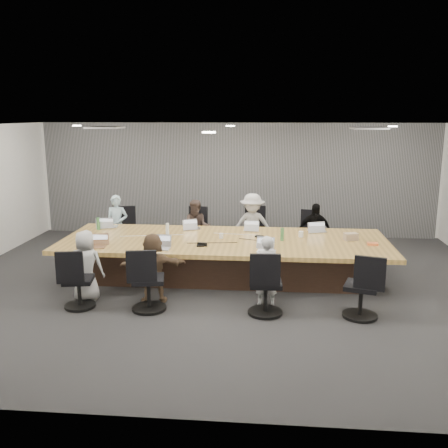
# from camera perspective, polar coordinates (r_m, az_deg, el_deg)

# --- Properties ---
(floor) EXTENTS (10.00, 8.00, 0.00)m
(floor) POSITION_cam_1_polar(r_m,az_deg,el_deg) (8.97, -0.23, -7.11)
(floor) COLOR #2B2C2D
(floor) RESTS_ON ground
(ceiling) EXTENTS (10.00, 8.00, 0.00)m
(ceiling) POSITION_cam_1_polar(r_m,az_deg,el_deg) (8.46, -0.25, 11.07)
(ceiling) COLOR white
(ceiling) RESTS_ON wall_back
(wall_back) EXTENTS (10.00, 0.00, 2.80)m
(wall_back) POSITION_cam_1_polar(r_m,az_deg,el_deg) (12.54, 1.50, 5.10)
(wall_back) COLOR silver
(wall_back) RESTS_ON ground
(wall_front) EXTENTS (10.00, 0.00, 2.80)m
(wall_front) POSITION_cam_1_polar(r_m,az_deg,el_deg) (4.77, -4.85, -7.26)
(wall_front) COLOR silver
(wall_front) RESTS_ON ground
(curtain) EXTENTS (9.80, 0.04, 2.80)m
(curtain) POSITION_cam_1_polar(r_m,az_deg,el_deg) (12.47, 1.47, 5.05)
(curtain) COLOR slate
(curtain) RESTS_ON ground
(conference_table) EXTENTS (6.00, 2.20, 0.74)m
(conference_table) POSITION_cam_1_polar(r_m,az_deg,el_deg) (9.32, 0.06, -3.77)
(conference_table) COLOR #3C271C
(conference_table) RESTS_ON ground
(chair_0) EXTENTS (0.61, 0.61, 0.75)m
(chair_0) POSITION_cam_1_polar(r_m,az_deg,el_deg) (11.41, -11.55, -1.12)
(chair_0) COLOR black
(chair_0) RESTS_ON ground
(chair_1) EXTENTS (0.64, 0.64, 0.79)m
(chair_1) POSITION_cam_1_polar(r_m,az_deg,el_deg) (11.04, -2.83, -1.23)
(chair_1) COLOR black
(chair_1) RESTS_ON ground
(chair_2) EXTENTS (0.67, 0.67, 0.85)m
(chair_2) POSITION_cam_1_polar(r_m,az_deg,el_deg) (10.93, 3.30, -1.23)
(chair_2) COLOR black
(chair_2) RESTS_ON ground
(chair_3) EXTENTS (0.61, 0.61, 0.73)m
(chair_3) POSITION_cam_1_polar(r_m,az_deg,el_deg) (10.98, 10.09, -1.66)
(chair_3) COLOR black
(chair_3) RESTS_ON ground
(chair_4) EXTENTS (0.59, 0.59, 0.76)m
(chair_4) POSITION_cam_1_polar(r_m,az_deg,el_deg) (8.23, -16.26, -6.66)
(chair_4) COLOR black
(chair_4) RESTS_ON ground
(chair_5) EXTENTS (0.66, 0.66, 0.84)m
(chair_5) POSITION_cam_1_polar(r_m,az_deg,el_deg) (7.88, -8.64, -6.84)
(chair_5) COLOR black
(chair_5) RESTS_ON ground
(chair_6) EXTENTS (0.59, 0.59, 0.83)m
(chair_6) POSITION_cam_1_polar(r_m,az_deg,el_deg) (7.67, 4.77, -7.32)
(chair_6) COLOR black
(chair_6) RESTS_ON ground
(chair_7) EXTENTS (0.70, 0.70, 0.82)m
(chair_7) POSITION_cam_1_polar(r_m,az_deg,el_deg) (7.79, 15.40, -7.44)
(chair_7) COLOR black
(chair_7) RESTS_ON ground
(person_0) EXTENTS (0.48, 0.32, 1.31)m
(person_0) POSITION_cam_1_polar(r_m,az_deg,el_deg) (11.02, -12.12, -0.14)
(person_0) COLOR #9CBAC7
(person_0) RESTS_ON ground
(laptop_0) EXTENTS (0.38, 0.29, 0.02)m
(laptop_0) POSITION_cam_1_polar(r_m,az_deg,el_deg) (10.49, -13.03, -0.29)
(laptop_0) COLOR #B2B2B7
(laptop_0) RESTS_ON conference_table
(person_1) EXTENTS (0.63, 0.51, 1.24)m
(person_1) POSITION_cam_1_polar(r_m,az_deg,el_deg) (10.65, -3.11, -0.52)
(person_1) COLOR #43342F
(person_1) RESTS_ON ground
(laptop_1) EXTENTS (0.32, 0.26, 0.02)m
(laptop_1) POSITION_cam_1_polar(r_m,az_deg,el_deg) (10.09, -3.56, -0.49)
(laptop_1) COLOR #B2B2B7
(laptop_1) RESTS_ON conference_table
(person_2) EXTENTS (0.92, 0.56, 1.39)m
(person_2) POSITION_cam_1_polar(r_m,az_deg,el_deg) (10.53, 3.25, -0.25)
(person_2) COLOR #A5A5A5
(person_2) RESTS_ON ground
(laptop_2) EXTENTS (0.30, 0.22, 0.02)m
(laptop_2) POSITION_cam_1_polar(r_m,az_deg,el_deg) (9.98, 3.14, -0.63)
(laptop_2) COLOR #B2B2B7
(laptop_2) RESTS_ON conference_table
(person_3) EXTENTS (0.71, 0.30, 1.21)m
(person_3) POSITION_cam_1_polar(r_m,az_deg,el_deg) (10.59, 10.29, -0.87)
(person_3) COLOR black
(person_3) RESTS_ON ground
(laptop_3) EXTENTS (0.37, 0.29, 0.02)m
(laptop_3) POSITION_cam_1_polar(r_m,az_deg,el_deg) (10.02, 10.59, -0.77)
(laptop_3) COLOR #B2B2B7
(laptop_3) RESTS_ON conference_table
(person_4) EXTENTS (0.58, 0.38, 1.17)m
(person_4) POSITION_cam_1_polar(r_m,az_deg,el_deg) (8.47, -15.49, -4.59)
(person_4) COLOR #ADADAD
(person_4) RESTS_ON ground
(laptop_4) EXTENTS (0.31, 0.24, 0.02)m
(laptop_4) POSITION_cam_1_polar(r_m,az_deg,el_deg) (8.93, -14.33, -2.58)
(laptop_4) COLOR #8C6647
(laptop_4) RESTS_ON conference_table
(person_5) EXTENTS (1.12, 0.60, 1.16)m
(person_5) POSITION_cam_1_polar(r_m,az_deg,el_deg) (8.15, -8.09, -4.98)
(person_5) COLOR brown
(person_5) RESTS_ON ground
(laptop_5) EXTENTS (0.32, 0.22, 0.02)m
(laptop_5) POSITION_cam_1_polar(r_m,az_deg,el_deg) (8.62, -7.30, -2.82)
(laptop_5) COLOR #B2B2B7
(laptop_5) RESTS_ON conference_table
(person_6) EXTENTS (0.44, 0.31, 1.15)m
(person_6) POSITION_cam_1_polar(r_m,az_deg,el_deg) (7.95, 4.81, -5.39)
(person_6) COLOR silver
(person_6) RESTS_ON ground
(laptop_6) EXTENTS (0.33, 0.24, 0.02)m
(laptop_6) POSITION_cam_1_polar(r_m,az_deg,el_deg) (8.42, 4.87, -3.13)
(laptop_6) COLOR #B2B2B7
(laptop_6) RESTS_ON conference_table
(bottle_green_left) EXTENTS (0.09, 0.09, 0.25)m
(bottle_green_left) POSITION_cam_1_polar(r_m,az_deg,el_deg) (10.27, -14.19, 0.04)
(bottle_green_left) COLOR #3D7941
(bottle_green_left) RESTS_ON conference_table
(bottle_green_right) EXTENTS (0.09, 0.09, 0.24)m
(bottle_green_right) POSITION_cam_1_polar(r_m,az_deg,el_deg) (9.16, 6.66, -1.19)
(bottle_green_right) COLOR #3D7941
(bottle_green_right) RESTS_ON conference_table
(bottle_clear) EXTENTS (0.08, 0.08, 0.22)m
(bottle_clear) POSITION_cam_1_polar(r_m,az_deg,el_deg) (9.63, -6.49, -0.56)
(bottle_clear) COLOR silver
(bottle_clear) RESTS_ON conference_table
(cup_white_far) EXTENTS (0.09, 0.09, 0.10)m
(cup_white_far) POSITION_cam_1_polar(r_m,az_deg,el_deg) (9.28, -0.32, -1.36)
(cup_white_far) COLOR white
(cup_white_far) RESTS_ON conference_table
(cup_white_near) EXTENTS (0.10, 0.10, 0.11)m
(cup_white_near) POSITION_cam_1_polar(r_m,az_deg,el_deg) (9.50, 8.79, -1.15)
(cup_white_near) COLOR white
(cup_white_near) RESTS_ON conference_table
(mug_brown) EXTENTS (0.10, 0.10, 0.10)m
(mug_brown) POSITION_cam_1_polar(r_m,az_deg,el_deg) (9.85, -15.46, -1.00)
(mug_brown) COLOR brown
(mug_brown) RESTS_ON conference_table
(mic_left) EXTENTS (0.15, 0.11, 0.03)m
(mic_left) POSITION_cam_1_polar(r_m,az_deg,el_deg) (8.75, -2.71, -2.48)
(mic_left) COLOR black
(mic_left) RESTS_ON conference_table
(mic_right) EXTENTS (0.17, 0.14, 0.03)m
(mic_right) POSITION_cam_1_polar(r_m,az_deg,el_deg) (9.40, 4.06, -1.42)
(mic_right) COLOR black
(mic_right) RESTS_ON conference_table
(stapler) EXTENTS (0.18, 0.06, 0.06)m
(stapler) POSITION_cam_1_polar(r_m,az_deg,el_deg) (8.76, -2.49, -2.33)
(stapler) COLOR black
(stapler) RESTS_ON conference_table
(canvas_bag) EXTENTS (0.28, 0.22, 0.13)m
(canvas_bag) POSITION_cam_1_polar(r_m,az_deg,el_deg) (9.45, 14.28, -1.41)
(canvas_bag) COLOR tan
(canvas_bag) RESTS_ON conference_table
(snack_packet) EXTENTS (0.20, 0.14, 0.04)m
(snack_packet) POSITION_cam_1_polar(r_m,az_deg,el_deg) (9.21, 16.62, -2.19)
(snack_packet) COLOR orange
(snack_packet) RESTS_ON conference_table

